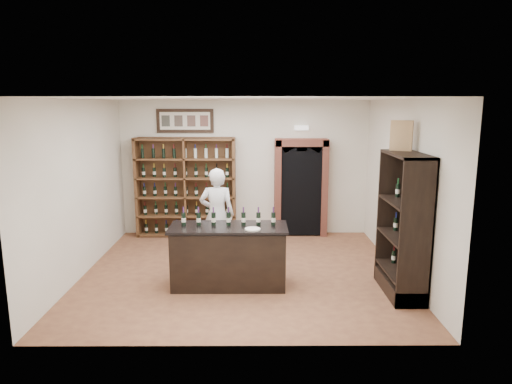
# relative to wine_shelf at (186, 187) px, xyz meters

# --- Properties ---
(floor) EXTENTS (5.50, 5.50, 0.00)m
(floor) POSITION_rel_wine_shelf_xyz_m (1.30, -2.33, -1.10)
(floor) COLOR brown
(floor) RESTS_ON ground
(ceiling) EXTENTS (5.50, 5.50, 0.00)m
(ceiling) POSITION_rel_wine_shelf_xyz_m (1.30, -2.33, 1.90)
(ceiling) COLOR white
(ceiling) RESTS_ON wall_back
(wall_back) EXTENTS (5.50, 0.04, 3.00)m
(wall_back) POSITION_rel_wine_shelf_xyz_m (1.30, 0.17, 0.40)
(wall_back) COLOR silver
(wall_back) RESTS_ON ground
(wall_left) EXTENTS (0.04, 5.00, 3.00)m
(wall_left) POSITION_rel_wine_shelf_xyz_m (-1.45, -2.33, 0.40)
(wall_left) COLOR silver
(wall_left) RESTS_ON ground
(wall_right) EXTENTS (0.04, 5.00, 3.00)m
(wall_right) POSITION_rel_wine_shelf_xyz_m (4.05, -2.33, 0.40)
(wall_right) COLOR silver
(wall_right) RESTS_ON ground
(wine_shelf) EXTENTS (2.20, 0.38, 2.20)m
(wine_shelf) POSITION_rel_wine_shelf_xyz_m (0.00, 0.00, 0.00)
(wine_shelf) COLOR brown
(wine_shelf) RESTS_ON ground
(framed_picture) EXTENTS (1.25, 0.04, 0.52)m
(framed_picture) POSITION_rel_wine_shelf_xyz_m (0.00, 0.14, 1.45)
(framed_picture) COLOR black
(framed_picture) RESTS_ON wall_back
(arched_doorway) EXTENTS (1.17, 0.35, 2.17)m
(arched_doorway) POSITION_rel_wine_shelf_xyz_m (2.55, -0.00, 0.04)
(arched_doorway) COLOR black
(arched_doorway) RESTS_ON ground
(emergency_light) EXTENTS (0.30, 0.10, 0.10)m
(emergency_light) POSITION_rel_wine_shelf_xyz_m (2.55, 0.09, 1.30)
(emergency_light) COLOR white
(emergency_light) RESTS_ON wall_back
(tasting_counter) EXTENTS (1.88, 0.78, 1.00)m
(tasting_counter) POSITION_rel_wine_shelf_xyz_m (1.10, -2.93, -0.61)
(tasting_counter) COLOR black
(tasting_counter) RESTS_ON ground
(counter_bottle_0) EXTENTS (0.07, 0.07, 0.30)m
(counter_bottle_0) POSITION_rel_wine_shelf_xyz_m (0.38, -2.87, 0.01)
(counter_bottle_0) COLOR black
(counter_bottle_0) RESTS_ON tasting_counter
(counter_bottle_1) EXTENTS (0.07, 0.07, 0.30)m
(counter_bottle_1) POSITION_rel_wine_shelf_xyz_m (0.62, -2.87, 0.01)
(counter_bottle_1) COLOR black
(counter_bottle_1) RESTS_ON tasting_counter
(counter_bottle_2) EXTENTS (0.07, 0.07, 0.30)m
(counter_bottle_2) POSITION_rel_wine_shelf_xyz_m (0.86, -2.87, 0.01)
(counter_bottle_2) COLOR black
(counter_bottle_2) RESTS_ON tasting_counter
(counter_bottle_3) EXTENTS (0.07, 0.07, 0.30)m
(counter_bottle_3) POSITION_rel_wine_shelf_xyz_m (1.10, -2.87, 0.01)
(counter_bottle_3) COLOR black
(counter_bottle_3) RESTS_ON tasting_counter
(counter_bottle_4) EXTENTS (0.07, 0.07, 0.30)m
(counter_bottle_4) POSITION_rel_wine_shelf_xyz_m (1.34, -2.87, 0.01)
(counter_bottle_4) COLOR black
(counter_bottle_4) RESTS_ON tasting_counter
(counter_bottle_5) EXTENTS (0.07, 0.07, 0.30)m
(counter_bottle_5) POSITION_rel_wine_shelf_xyz_m (1.58, -2.87, 0.01)
(counter_bottle_5) COLOR black
(counter_bottle_5) RESTS_ON tasting_counter
(counter_bottle_6) EXTENTS (0.07, 0.07, 0.30)m
(counter_bottle_6) POSITION_rel_wine_shelf_xyz_m (1.82, -2.87, 0.01)
(counter_bottle_6) COLOR black
(counter_bottle_6) RESTS_ON tasting_counter
(side_cabinet) EXTENTS (0.48, 1.20, 2.20)m
(side_cabinet) POSITION_rel_wine_shelf_xyz_m (3.82, -3.23, -0.35)
(side_cabinet) COLOR black
(side_cabinet) RESTS_ON ground
(shopkeeper) EXTENTS (0.65, 0.43, 1.77)m
(shopkeeper) POSITION_rel_wine_shelf_xyz_m (0.82, -1.73, -0.22)
(shopkeeper) COLOR silver
(shopkeeper) RESTS_ON ground
(plate) EXTENTS (0.24, 0.24, 0.02)m
(plate) POSITION_rel_wine_shelf_xyz_m (1.49, -3.14, -0.09)
(plate) COLOR beige
(plate) RESTS_ON tasting_counter
(wine_crate) EXTENTS (0.36, 0.26, 0.47)m
(wine_crate) POSITION_rel_wine_shelf_xyz_m (3.81, -2.84, 1.33)
(wine_crate) COLOR tan
(wine_crate) RESTS_ON side_cabinet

